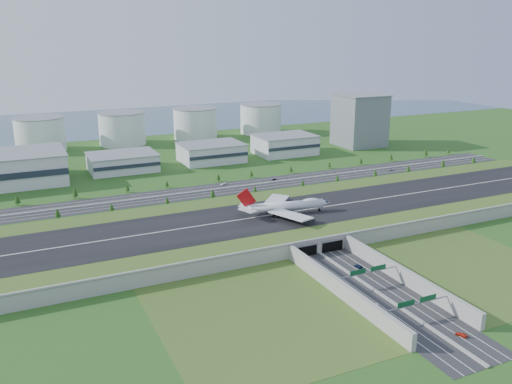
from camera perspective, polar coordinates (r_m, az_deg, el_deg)
name	(u,v)px	position (r m, az deg, el deg)	size (l,w,h in m)	color
ground	(278,226)	(349.20, 2.37, -3.59)	(1200.00, 1200.00, 0.00)	#29581B
airfield_deck	(279,220)	(347.74, 2.39, -2.95)	(520.00, 100.00, 9.20)	#989892
underpass_road	(373,283)	(270.43, 12.21, -9.37)	(38.80, 120.40, 8.00)	#28282B
sign_gantry_near	(368,273)	(272.08, 11.70, -8.35)	(38.70, 0.70, 9.80)	gray
sign_gantry_far	(417,304)	(248.05, 16.56, -11.27)	(38.70, 0.70, 9.80)	gray
north_expressway	(224,189)	(431.58, -3.41, 0.33)	(560.00, 36.00, 0.12)	#28282B
tree_row	(230,183)	(431.30, -2.74, 0.94)	(495.34, 48.52, 8.30)	#3D2819
hangar_mid_a	(123,162)	(502.33, -13.87, 3.06)	(58.00, 42.00, 15.00)	silver
hangar_mid_b	(211,153)	(524.31, -4.74, 4.14)	(58.00, 42.00, 17.00)	silver
hangar_mid_c	(285,145)	(556.18, 3.04, 4.99)	(58.00, 42.00, 19.00)	silver
office_tower	(360,120)	(606.89, 10.85, 7.41)	(46.00, 46.00, 55.00)	slate
fuel_tank_a	(40,135)	(610.47, -21.77, 5.63)	(50.00, 50.00, 35.00)	silver
fuel_tank_b	(122,129)	(620.70, -13.91, 6.48)	(50.00, 50.00, 35.00)	silver
fuel_tank_c	(195,124)	(642.11, -6.42, 7.18)	(50.00, 50.00, 35.00)	silver
fuel_tank_d	(261,119)	(673.65, 0.50, 7.71)	(50.00, 50.00, 35.00)	silver
bay_water	(123,121)	(794.85, -13.82, 7.30)	(1200.00, 260.00, 0.06)	#375169
boeing_747	(285,206)	(345.00, 3.07, -1.48)	(62.19, 58.31, 19.35)	silver
car_0	(337,280)	(276.05, 8.47, -9.18)	(1.91, 4.74, 1.62)	silver
car_1	(376,306)	(255.31, 12.52, -11.65)	(1.68, 4.83, 1.59)	white
car_2	(358,266)	(293.87, 10.73, -7.68)	(2.28, 4.95, 1.37)	#0C1A3F
car_3	(461,335)	(243.80, 20.80, -13.85)	(1.98, 4.87, 1.41)	red
car_5	(274,179)	(456.20, 1.91, 1.34)	(1.46, 4.18, 1.38)	black
car_6	(391,170)	(502.74, 14.05, 2.27)	(2.21, 4.79, 1.33)	#A6A7AB
car_7	(223,184)	(442.32, -3.46, 0.85)	(2.26, 5.55, 1.61)	white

